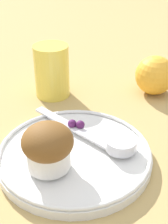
{
  "coord_description": "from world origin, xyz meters",
  "views": [
    {
      "loc": [
        0.09,
        -0.36,
        0.31
      ],
      "look_at": [
        -0.01,
        0.05,
        0.06
      ],
      "focal_mm": 50.0,
      "sensor_mm": 36.0,
      "label": 1
    }
  ],
  "objects_px": {
    "butter_knife": "(76,129)",
    "juice_glass": "(52,71)",
    "muffin": "(48,146)",
    "orange_fruit": "(155,75)"
  },
  "relations": [
    {
      "from": "orange_fruit",
      "to": "juice_glass",
      "type": "bearing_deg",
      "value": -165.01
    },
    {
      "from": "orange_fruit",
      "to": "juice_glass",
      "type": "relative_size",
      "value": 0.76
    },
    {
      "from": "muffin",
      "to": "butter_knife",
      "type": "relative_size",
      "value": 0.41
    },
    {
      "from": "juice_glass",
      "to": "muffin",
      "type": "bearing_deg",
      "value": -73.45
    },
    {
      "from": "butter_knife",
      "to": "juice_glass",
      "type": "bearing_deg",
      "value": 151.23
    },
    {
      "from": "muffin",
      "to": "orange_fruit",
      "type": "bearing_deg",
      "value": 65.33
    },
    {
      "from": "orange_fruit",
      "to": "juice_glass",
      "type": "distance_m",
      "value": 0.21
    },
    {
      "from": "muffin",
      "to": "juice_glass",
      "type": "distance_m",
      "value": 0.25
    },
    {
      "from": "muffin",
      "to": "orange_fruit",
      "type": "distance_m",
      "value": 0.32
    },
    {
      "from": "butter_knife",
      "to": "juice_glass",
      "type": "xyz_separation_m",
      "value": [
        -0.09,
        0.15,
        0.03
      ]
    }
  ]
}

